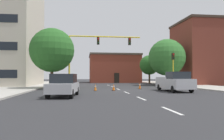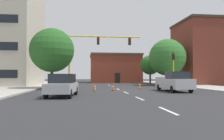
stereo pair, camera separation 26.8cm
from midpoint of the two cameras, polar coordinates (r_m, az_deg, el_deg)
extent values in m
plane|color=#2D2D30|center=(24.22, 2.65, -5.25)|extent=(160.00, 160.00, 0.00)
cube|color=#B2ADA3|center=(33.02, -21.41, -4.02)|extent=(6.00, 56.00, 0.14)
cube|color=#B2ADA3|center=(35.75, 20.45, -3.83)|extent=(6.00, 56.00, 0.14)
cube|color=silver|center=(10.70, 14.74, -9.99)|extent=(0.16, 2.40, 0.01)
cube|color=silver|center=(15.91, 7.52, -7.20)|extent=(0.16, 2.40, 0.01)
cube|color=silver|center=(21.27, 3.93, -5.76)|extent=(0.16, 2.40, 0.01)
cube|color=silver|center=(26.69, 1.80, -4.89)|extent=(0.16, 2.40, 0.01)
cube|color=silver|center=(32.13, 0.39, -4.31)|extent=(0.16, 2.40, 0.01)
cube|color=silver|center=(37.60, -0.60, -3.90)|extent=(0.16, 2.40, 0.01)
cube|color=brown|center=(53.85, 0.84, 0.16)|extent=(11.44, 9.97, 6.25)
cube|color=#4C4238|center=(54.04, 0.84, 3.68)|extent=(11.74, 10.27, 0.40)
cube|color=black|center=(48.86, 1.59, -2.05)|extent=(1.10, 0.06, 2.20)
cube|color=brown|center=(44.88, 25.45, 3.60)|extent=(13.94, 9.42, 10.91)
cube|color=#3D2D23|center=(45.72, 25.37, 10.68)|extent=(14.24, 9.72, 0.40)
cube|color=yellow|center=(29.34, -10.62, -4.03)|extent=(1.80, 1.20, 0.55)
cylinder|color=yellow|center=(29.38, -10.59, 2.56)|extent=(0.20, 0.20, 6.20)
cylinder|color=yellow|center=(29.79, -1.47, 8.49)|extent=(9.33, 0.16, 0.16)
cube|color=black|center=(29.63, -3.29, 7.42)|extent=(0.32, 0.36, 0.95)
sphere|color=red|center=(29.49, -3.27, 8.01)|extent=(0.20, 0.20, 0.20)
sphere|color=#38280A|center=(29.44, -3.27, 7.47)|extent=(0.20, 0.20, 0.20)
sphere|color=black|center=(29.40, -3.27, 6.93)|extent=(0.20, 0.20, 0.20)
cube|color=black|center=(30.15, 4.77, 7.27)|extent=(0.32, 0.36, 0.95)
sphere|color=red|center=(30.01, 4.84, 7.84)|extent=(0.20, 0.20, 0.20)
sphere|color=#38280A|center=(29.96, 4.84, 7.31)|extent=(0.20, 0.20, 0.20)
sphere|color=black|center=(29.92, 4.84, 6.78)|extent=(0.20, 0.20, 0.20)
cylinder|color=yellow|center=(32.53, 15.65, 0.00)|extent=(0.14, 0.14, 4.80)
cube|color=black|center=(32.63, 15.63, 3.38)|extent=(0.32, 0.36, 0.95)
sphere|color=red|center=(32.48, 15.75, 3.89)|extent=(0.20, 0.20, 0.20)
sphere|color=#38280A|center=(32.46, 15.76, 3.40)|extent=(0.20, 0.20, 0.20)
sphere|color=black|center=(32.43, 15.76, 2.91)|extent=(0.20, 0.20, 0.20)
cylinder|color=#4C3823|center=(45.97, 9.89, -2.00)|extent=(0.36, 0.36, 2.30)
sphere|color=#286023|center=(46.02, 9.88, 1.28)|extent=(3.97, 3.97, 3.97)
cylinder|color=#4C3823|center=(28.03, -14.83, -1.94)|extent=(0.36, 0.36, 2.69)
sphere|color=#286023|center=(28.20, -14.79, 4.89)|extent=(5.35, 5.35, 5.35)
cylinder|color=brown|center=(37.52, 14.20, -2.07)|extent=(0.36, 0.36, 2.35)
sphere|color=#33702D|center=(37.64, 14.17, 3.16)|extent=(6.00, 6.00, 6.00)
cube|color=#BCBCC1|center=(23.62, 15.77, -3.31)|extent=(2.15, 5.45, 0.95)
cube|color=#1E2328|center=(22.79, 16.67, -1.30)|extent=(1.89, 1.85, 0.70)
cube|color=#BCBCC1|center=(24.70, 14.65, -1.95)|extent=(2.08, 2.86, 0.16)
cylinder|color=black|center=(22.38, 19.80, -4.60)|extent=(0.24, 0.69, 0.68)
cylinder|color=black|center=(21.61, 15.56, -4.75)|extent=(0.24, 0.69, 0.68)
cylinder|color=black|center=(25.69, 15.97, -4.22)|extent=(0.24, 0.69, 0.68)
cylinder|color=black|center=(25.01, 12.18, -4.32)|extent=(0.24, 0.69, 0.68)
cube|color=#B7B7BC|center=(17.51, -12.13, -4.41)|extent=(2.24, 4.64, 0.70)
cube|color=#1E2328|center=(17.58, -12.06, -2.11)|extent=(1.90, 2.44, 0.70)
cylinder|color=black|center=(19.19, -13.71, -5.18)|extent=(0.28, 0.70, 0.68)
cylinder|color=black|center=(18.91, -8.80, -5.27)|extent=(0.28, 0.70, 0.68)
cylinder|color=black|center=(16.22, -16.03, -5.86)|extent=(0.28, 0.70, 0.68)
cylinder|color=black|center=(15.89, -10.23, -5.99)|extent=(0.28, 0.70, 0.68)
cube|color=black|center=(23.77, -4.07, -5.27)|extent=(0.36, 0.36, 0.04)
cone|color=orange|center=(23.75, -4.07, -4.40)|extent=(0.28, 0.28, 0.69)
cylinder|color=white|center=(23.74, -4.07, -4.20)|extent=(0.19, 0.19, 0.08)
cube|color=black|center=(24.01, 0.61, -5.24)|extent=(0.36, 0.36, 0.04)
cone|color=orange|center=(23.99, 0.61, -4.38)|extent=(0.28, 0.28, 0.68)
cylinder|color=white|center=(23.98, 0.61, -4.18)|extent=(0.19, 0.19, 0.08)
cube|color=black|center=(27.10, 7.37, -4.79)|extent=(0.36, 0.36, 0.04)
cone|color=orange|center=(27.08, 7.37, -3.97)|extent=(0.28, 0.28, 0.74)
cylinder|color=white|center=(27.08, 7.36, -3.79)|extent=(0.19, 0.19, 0.08)
camera|label=1|loc=(0.13, -89.74, -0.01)|focal=35.81mm
camera|label=2|loc=(0.13, 90.26, 0.01)|focal=35.81mm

